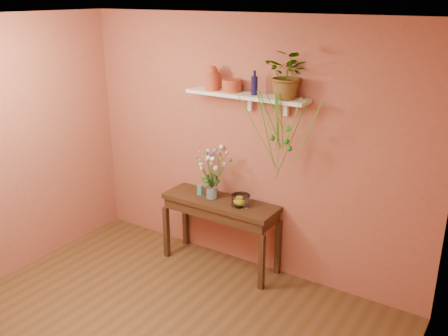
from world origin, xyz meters
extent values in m
plane|color=silver|center=(0.00, 0.00, 2.70)|extent=(4.00, 4.00, 0.00)
cube|color=#9F5945|center=(0.00, 2.00, 1.35)|extent=(4.00, 0.04, 2.70)
cube|color=#9F5945|center=(2.00, 0.00, 1.35)|extent=(0.04, 4.00, 2.70)
cube|color=#3D2515|center=(-0.19, 1.77, 0.75)|extent=(1.29, 0.41, 0.06)
cube|color=#3D2515|center=(-0.19, 1.77, 0.67)|extent=(1.24, 0.38, 0.11)
cube|color=#3D2515|center=(-0.81, 1.59, 0.31)|extent=(0.06, 0.06, 0.62)
cube|color=#3D2515|center=(0.42, 1.59, 0.31)|extent=(0.06, 0.06, 0.62)
cube|color=#3D2515|center=(-0.81, 1.95, 0.31)|extent=(0.06, 0.06, 0.62)
cube|color=#3D2515|center=(0.42, 1.95, 0.31)|extent=(0.06, 0.06, 0.62)
cube|color=white|center=(0.05, 1.87, 1.92)|extent=(1.30, 0.24, 0.04)
cube|color=white|center=(0.05, 1.97, 1.83)|extent=(0.04, 0.05, 0.15)
cube|color=white|center=(0.45, 1.97, 1.83)|extent=(0.04, 0.05, 0.15)
cylinder|color=#A43C27|center=(-0.34, 1.85, 2.03)|extent=(0.18, 0.18, 0.18)
sphere|color=#A43C27|center=(-0.34, 1.85, 2.13)|extent=(0.12, 0.12, 0.12)
cylinder|color=#A43C27|center=(-0.13, 1.90, 2.00)|extent=(0.21, 0.21, 0.12)
cylinder|color=#130F36|center=(0.14, 1.87, 2.03)|extent=(0.08, 0.08, 0.18)
cylinder|color=#130F36|center=(0.14, 1.87, 2.15)|extent=(0.03, 0.03, 0.05)
imported|color=#226717|center=(0.50, 1.87, 2.17)|extent=(0.44, 0.39, 0.46)
cylinder|color=#226717|center=(0.62, 1.74, 1.59)|extent=(0.33, 0.07, 0.86)
cylinder|color=#45AC1C|center=(0.47, 1.74, 1.65)|extent=(0.04, 0.15, 0.73)
cylinder|color=#45AC1C|center=(0.45, 1.73, 1.84)|extent=(0.09, 0.21, 0.37)
cylinder|color=#226717|center=(0.51, 1.75, 1.74)|extent=(0.01, 0.11, 0.55)
cylinder|color=#45AC1C|center=(0.38, 1.72, 1.74)|extent=(0.20, 0.08, 0.55)
cylinder|color=#45AC1C|center=(0.47, 1.72, 1.77)|extent=(0.01, 0.10, 0.49)
cylinder|color=#226717|center=(0.36, 1.72, 1.65)|extent=(0.18, 0.08, 0.73)
cylinder|color=#45AC1C|center=(0.63, 1.69, 1.73)|extent=(0.22, 0.11, 0.58)
cylinder|color=#45AC1C|center=(0.51, 1.75, 1.79)|extent=(0.17, 0.04, 0.45)
cylinder|color=#226717|center=(0.48, 1.74, 1.74)|extent=(0.03, 0.09, 0.57)
cylinder|color=#45AC1C|center=(0.32, 1.66, 1.62)|extent=(0.31, 0.32, 0.80)
cylinder|color=#45AC1C|center=(0.76, 1.76, 1.65)|extent=(0.33, 0.11, 0.75)
cylinder|color=#226717|center=(0.39, 1.76, 1.74)|extent=(0.22, 0.09, 0.55)
sphere|color=#226717|center=(0.57, 1.74, 1.57)|extent=(0.05, 0.05, 0.05)
sphere|color=#226717|center=(0.60, 1.72, 1.70)|extent=(0.05, 0.05, 0.05)
sphere|color=#226717|center=(0.61, 1.73, 1.51)|extent=(0.05, 0.05, 0.05)
sphere|color=#226717|center=(0.46, 1.67, 1.60)|extent=(0.05, 0.05, 0.05)
cylinder|color=white|center=(-0.30, 1.77, 0.91)|extent=(0.12, 0.12, 0.25)
cylinder|color=silver|center=(-0.30, 1.77, 0.84)|extent=(0.11, 0.11, 0.12)
cylinder|color=#386B28|center=(-0.30, 1.67, 1.09)|extent=(0.01, 0.22, 0.37)
sphere|color=#5A852B|center=(-0.30, 1.56, 1.27)|extent=(0.03, 0.03, 0.03)
cylinder|color=#386B28|center=(-0.28, 1.72, 1.09)|extent=(0.04, 0.11, 0.37)
sphere|color=white|center=(-0.27, 1.67, 1.28)|extent=(0.05, 0.05, 0.05)
cylinder|color=#386B28|center=(-0.24, 1.69, 1.10)|extent=(0.13, 0.18, 0.40)
sphere|color=white|center=(-0.17, 1.60, 1.30)|extent=(0.05, 0.05, 0.05)
cylinder|color=#386B28|center=(-0.23, 1.67, 1.08)|extent=(0.14, 0.23, 0.36)
sphere|color=#E24797|center=(-0.15, 1.56, 1.26)|extent=(0.03, 0.03, 0.03)
cylinder|color=#386B28|center=(-0.24, 1.73, 1.04)|extent=(0.12, 0.10, 0.27)
sphere|color=white|center=(-0.19, 1.68, 1.17)|extent=(0.05, 0.05, 0.05)
cylinder|color=#386B28|center=(-0.27, 1.76, 1.12)|extent=(0.08, 0.04, 0.43)
sphere|color=#5B64C8|center=(-0.23, 1.74, 1.34)|extent=(0.05, 0.05, 0.05)
cylinder|color=#386B28|center=(-0.20, 1.79, 1.07)|extent=(0.22, 0.05, 0.34)
sphere|color=#226717|center=(-0.09, 1.81, 1.24)|extent=(0.04, 0.04, 0.04)
cylinder|color=#386B28|center=(-0.24, 1.80, 1.03)|extent=(0.13, 0.07, 0.25)
sphere|color=#E24797|center=(-0.17, 1.83, 1.15)|extent=(0.04, 0.04, 0.04)
cylinder|color=#386B28|center=(-0.22, 1.80, 1.11)|extent=(0.17, 0.05, 0.40)
sphere|color=#E24797|center=(-0.14, 1.82, 1.31)|extent=(0.05, 0.05, 0.05)
cylinder|color=#386B28|center=(-0.26, 1.80, 1.07)|extent=(0.09, 0.06, 0.32)
sphere|color=#5A852B|center=(-0.21, 1.83, 1.23)|extent=(0.04, 0.04, 0.04)
cylinder|color=#386B28|center=(-0.26, 1.83, 1.02)|extent=(0.09, 0.11, 0.23)
sphere|color=#5A852B|center=(-0.21, 1.88, 1.13)|extent=(0.04, 0.04, 0.04)
cylinder|color=#386B28|center=(-0.27, 1.85, 1.03)|extent=(0.07, 0.15, 0.25)
sphere|color=white|center=(-0.23, 1.92, 1.15)|extent=(0.03, 0.03, 0.03)
cylinder|color=#386B28|center=(-0.30, 1.87, 1.11)|extent=(0.01, 0.20, 0.41)
sphere|color=white|center=(-0.30, 1.97, 1.31)|extent=(0.05, 0.05, 0.05)
cylinder|color=#386B28|center=(-0.32, 1.87, 1.07)|extent=(0.05, 0.19, 0.33)
sphere|color=#E24797|center=(-0.35, 1.96, 1.23)|extent=(0.03, 0.03, 0.03)
cylinder|color=#386B28|center=(-0.37, 1.85, 1.08)|extent=(0.14, 0.16, 0.35)
sphere|color=white|center=(-0.45, 1.92, 1.25)|extent=(0.04, 0.04, 0.04)
cylinder|color=#386B28|center=(-0.36, 1.84, 1.06)|extent=(0.11, 0.15, 0.31)
sphere|color=#5B64C8|center=(-0.41, 1.91, 1.21)|extent=(0.04, 0.04, 0.04)
cylinder|color=#386B28|center=(-0.37, 1.82, 1.07)|extent=(0.14, 0.09, 0.33)
sphere|color=#226717|center=(-0.43, 1.86, 1.23)|extent=(0.05, 0.05, 0.05)
cylinder|color=#386B28|center=(-0.36, 1.81, 1.06)|extent=(0.13, 0.08, 0.32)
sphere|color=#E24797|center=(-0.42, 1.84, 1.22)|extent=(0.03, 0.03, 0.03)
cylinder|color=#386B28|center=(-0.39, 1.79, 1.09)|extent=(0.17, 0.03, 0.36)
sphere|color=#E24797|center=(-0.47, 1.80, 1.27)|extent=(0.03, 0.03, 0.03)
cylinder|color=#386B28|center=(-0.37, 1.77, 1.01)|extent=(0.15, 0.01, 0.22)
sphere|color=#5A852B|center=(-0.45, 1.77, 1.12)|extent=(0.03, 0.03, 0.03)
cylinder|color=#386B28|center=(-0.38, 1.75, 1.07)|extent=(0.16, 0.06, 0.33)
sphere|color=#5A852B|center=(-0.46, 1.72, 1.23)|extent=(0.03, 0.03, 0.03)
cylinder|color=#386B28|center=(-0.33, 1.73, 1.02)|extent=(0.07, 0.09, 0.23)
sphere|color=white|center=(-0.37, 1.69, 1.14)|extent=(0.04, 0.04, 0.04)
cylinder|color=#386B28|center=(-0.33, 1.72, 1.05)|extent=(0.06, 0.12, 0.29)
sphere|color=white|center=(-0.36, 1.66, 1.19)|extent=(0.04, 0.04, 0.04)
cylinder|color=#386B28|center=(-0.30, 1.74, 1.07)|extent=(0.01, 0.08, 0.33)
sphere|color=#E24797|center=(-0.30, 1.70, 1.24)|extent=(0.04, 0.04, 0.04)
sphere|color=#226717|center=(-0.40, 1.75, 0.99)|extent=(0.04, 0.04, 0.04)
sphere|color=#226717|center=(-0.30, 1.70, 0.96)|extent=(0.04, 0.04, 0.04)
sphere|color=#226717|center=(-0.28, 1.87, 0.95)|extent=(0.04, 0.04, 0.04)
sphere|color=#226717|center=(-0.35, 1.72, 0.99)|extent=(0.04, 0.04, 0.04)
sphere|color=#226717|center=(-0.24, 1.78, 0.97)|extent=(0.04, 0.04, 0.04)
sphere|color=#226717|center=(-0.32, 1.70, 0.99)|extent=(0.04, 0.04, 0.04)
cylinder|color=white|center=(0.07, 1.77, 0.84)|extent=(0.20, 0.20, 0.12)
cylinder|color=white|center=(0.07, 1.77, 0.79)|extent=(0.19, 0.19, 0.01)
sphere|color=yellow|center=(0.06, 1.76, 0.83)|extent=(0.08, 0.08, 0.08)
cube|color=#2C698B|center=(-0.46, 1.78, 0.84)|extent=(0.06, 0.05, 0.11)
camera|label=1|loc=(2.47, -2.28, 2.88)|focal=39.52mm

